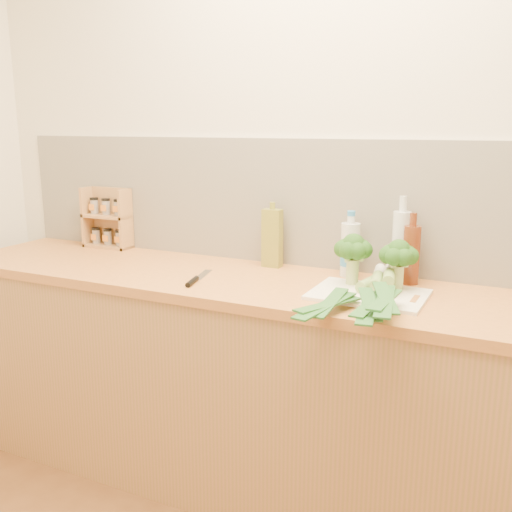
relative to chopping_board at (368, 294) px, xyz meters
The scene contains 14 objects.
room_shell 0.49m from the chopping_board, 127.60° to the left, with size 3.50×3.50×3.50m.
counter 0.52m from the chopping_board, behind, with size 3.20×0.62×0.90m.
chopping_board is the anchor object (origin of this frame).
broccoli_left 0.19m from the chopping_board, 133.67° to the left, with size 0.14×0.14×0.19m.
broccoli_right 0.18m from the chopping_board, 48.86° to the left, with size 0.14×0.14×0.18m.
leek_front 0.04m from the chopping_board, 145.87° to the right, with size 0.19×0.70×0.04m.
leek_mid 0.08m from the chopping_board, 56.17° to the right, with size 0.17×0.67×0.04m.
leek_back 0.12m from the chopping_board, 38.91° to the right, with size 0.16×0.60×0.04m.
chefs_knife 0.67m from the chopping_board, behind, with size 0.08×0.27×0.02m.
spice_rack 1.41m from the chopping_board, 168.62° to the left, with size 0.25×0.10×0.30m.
oil_tin 0.56m from the chopping_board, 152.56° to the left, with size 0.08×0.05×0.28m.
glass_bottle 0.31m from the chopping_board, 79.18° to the left, with size 0.07×0.07×0.33m.
amber_bottle 0.27m from the chopping_board, 66.27° to the left, with size 0.06×0.06×0.27m.
water_bottle 0.30m from the chopping_board, 120.16° to the left, with size 0.08×0.08×0.24m.
Camera 1 is at (0.72, -0.77, 1.50)m, focal length 40.00 mm.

